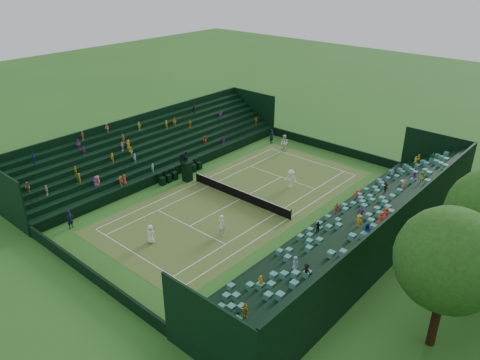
{
  "coord_description": "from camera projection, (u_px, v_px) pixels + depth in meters",
  "views": [
    {
      "loc": [
        25.35,
        -28.84,
        20.52
      ],
      "look_at": [
        0.0,
        0.0,
        2.0
      ],
      "focal_mm": 35.0,
      "sensor_mm": 36.0,
      "label": 1
    }
  ],
  "objects": [
    {
      "name": "ground",
      "position": [
        240.0,
        199.0,
        43.5
      ],
      "size": [
        160.0,
        160.0,
        0.0
      ],
      "primitive_type": "plane",
      "color": "#2A6620",
      "rests_on": "ground"
    },
    {
      "name": "court_surface",
      "position": [
        240.0,
        199.0,
        43.5
      ],
      "size": [
        12.97,
        26.77,
        0.01
      ],
      "primitive_type": "cube",
      "color": "#316F25",
      "rests_on": "ground"
    },
    {
      "name": "perimeter_wall_north",
      "position": [
        331.0,
        147.0,
        54.03
      ],
      "size": [
        17.17,
        0.2,
        1.0
      ],
      "primitive_type": "cube",
      "color": "black",
      "rests_on": "ground"
    },
    {
      "name": "perimeter_wall_south",
      "position": [
        90.0,
        274.0,
        32.54
      ],
      "size": [
        17.17,
        0.2,
        1.0
      ],
      "primitive_type": "cube",
      "color": "black",
      "rests_on": "ground"
    },
    {
      "name": "perimeter_wall_east",
      "position": [
        318.0,
        226.0,
        38.24
      ],
      "size": [
        0.2,
        31.77,
        1.0
      ],
      "primitive_type": "cube",
      "color": "black",
      "rests_on": "ground"
    },
    {
      "name": "perimeter_wall_west",
      "position": [
        178.0,
        170.0,
        48.33
      ],
      "size": [
        0.2,
        31.77,
        1.0
      ],
      "primitive_type": "cube",
      "color": "black",
      "rests_on": "ground"
    },
    {
      "name": "north_grandstand",
      "position": [
        366.0,
        233.0,
        35.3
      ],
      "size": [
        6.6,
        32.0,
        4.9
      ],
      "color": "black",
      "rests_on": "ground"
    },
    {
      "name": "south_grandstand",
      "position": [
        152.0,
        150.0,
        50.36
      ],
      "size": [
        6.6,
        32.0,
        4.9
      ],
      "color": "black",
      "rests_on": "ground"
    },
    {
      "name": "tennis_net",
      "position": [
        240.0,
        194.0,
        43.27
      ],
      "size": [
        11.67,
        0.1,
        1.06
      ],
      "color": "black",
      "rests_on": "ground"
    },
    {
      "name": "umpire_chair",
      "position": [
        187.0,
        168.0,
        46.54
      ],
      "size": [
        1.0,
        1.0,
        3.15
      ],
      "color": "black",
      "rests_on": "ground"
    },
    {
      "name": "courtside_chairs",
      "position": [
        181.0,
        173.0,
        47.78
      ],
      "size": [
        0.54,
        5.51,
        1.16
      ],
      "color": "black",
      "rests_on": "ground"
    },
    {
      "name": "player_near_west",
      "position": [
        151.0,
        234.0,
        36.64
      ],
      "size": [
        0.88,
        0.7,
        1.58
      ],
      "primitive_type": "imported",
      "rotation": [
        0.0,
        0.0,
        3.42
      ],
      "color": "white",
      "rests_on": "ground"
    },
    {
      "name": "player_near_east",
      "position": [
        222.0,
        225.0,
        37.54
      ],
      "size": [
        0.7,
        0.47,
        1.88
      ],
      "primitive_type": "imported",
      "rotation": [
        0.0,
        0.0,
        3.12
      ],
      "color": "white",
      "rests_on": "ground"
    },
    {
      "name": "player_far_west",
      "position": [
        284.0,
        143.0,
        53.82
      ],
      "size": [
        1.08,
        0.91,
        1.94
      ],
      "primitive_type": "imported",
      "rotation": [
        0.0,
        0.0,
        -0.21
      ],
      "color": "white",
      "rests_on": "ground"
    },
    {
      "name": "player_far_east",
      "position": [
        291.0,
        179.0,
        45.38
      ],
      "size": [
        1.38,
        1.09,
        1.86
      ],
      "primitive_type": "imported",
      "rotation": [
        0.0,
        0.0,
        0.38
      ],
      "color": "white",
      "rests_on": "ground"
    },
    {
      "name": "line_judge_north",
      "position": [
        272.0,
        136.0,
        56.11
      ],
      "size": [
        0.55,
        0.73,
        1.79
      ],
      "primitive_type": "imported",
      "rotation": [
        0.0,
        0.0,
        1.78
      ],
      "color": "black",
      "rests_on": "ground"
    },
    {
      "name": "line_judge_south",
      "position": [
        70.0,
        219.0,
        38.62
      ],
      "size": [
        0.54,
        0.68,
        1.64
      ],
      "primitive_type": "imported",
      "rotation": [
        0.0,
        0.0,
        1.85
      ],
      "color": "black",
      "rests_on": "ground"
    }
  ]
}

